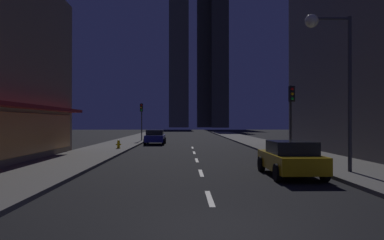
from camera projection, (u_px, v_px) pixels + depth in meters
The scene contains 13 objects.
ground_plane at pixel (191, 143), 39.22m from camera, with size 78.00×136.00×0.10m, color black.
sidewalk_right at pixel (255, 142), 39.38m from camera, with size 4.00×76.00×0.15m, color #605E59.
sidewalk_left at pixel (126, 142), 39.06m from camera, with size 4.00×76.00×0.15m, color #605E59.
lane_marking_center at pixel (199, 166), 18.22m from camera, with size 0.16×28.20×0.01m.
skyscraper_distant_tall at pixel (179, 61), 156.22m from camera, with size 8.33×8.68×57.90m, color #514D3C.
skyscraper_distant_mid at pixel (205, 41), 156.28m from camera, with size 6.73×8.27×74.95m, color #2E2C23.
skyscraper_distant_short at pixel (220, 60), 149.29m from camera, with size 6.85×7.80×56.26m, color #373429.
car_parked_near at pixel (290, 158), 14.70m from camera, with size 1.98×4.24×1.45m.
car_parked_far at pixel (155, 137), 35.88m from camera, with size 1.98×4.24×1.45m.
fire_hydrant_far_left at pixel (119, 144), 28.44m from camera, with size 0.42×0.30×0.65m.
traffic_light_near_right at pixel (291, 105), 20.94m from camera, with size 0.32×0.48×4.20m.
traffic_light_far_left at pixel (142, 113), 40.48m from camera, with size 0.32×0.48×4.20m.
street_lamp_right at pixel (330, 54), 15.08m from camera, with size 1.96×0.56×6.58m.
Camera 1 is at (-0.75, -7.22, 2.21)m, focal length 33.77 mm.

